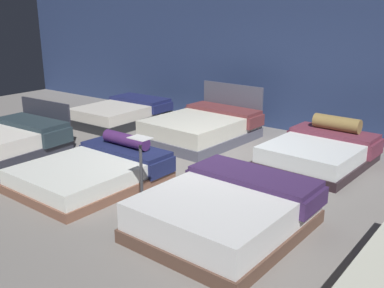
# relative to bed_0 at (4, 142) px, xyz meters

# --- Properties ---
(ground_plane) EXTENTS (18.00, 18.00, 0.02)m
(ground_plane) POSITION_rel_bed_0_xyz_m (3.62, 1.50, -0.25)
(ground_plane) COLOR gray
(showroom_back_wall) EXTENTS (18.00, 0.06, 3.50)m
(showroom_back_wall) POSITION_rel_bed_0_xyz_m (3.62, 4.70, 1.51)
(showroom_back_wall) COLOR navy
(showroom_back_wall) RESTS_ON ground_plane
(bed_0) EXTENTS (1.64, 2.14, 0.85)m
(bed_0) POSITION_rel_bed_0_xyz_m (0.00, 0.00, 0.00)
(bed_0) COLOR #2B2D38
(bed_0) RESTS_ON ground_plane
(bed_1) EXTENTS (1.69, 2.13, 0.64)m
(bed_1) POSITION_rel_bed_0_xyz_m (2.38, 0.05, -0.05)
(bed_1) COLOR brown
(bed_1) RESTS_ON ground_plane
(bed_2) EXTENTS (1.76, 2.05, 0.56)m
(bed_2) POSITION_rel_bed_0_xyz_m (4.81, -0.02, 0.02)
(bed_2) COLOR brown
(bed_2) RESTS_ON ground_plane
(bed_4) EXTENTS (1.52, 2.12, 0.50)m
(bed_4) POSITION_rel_bed_0_xyz_m (0.01, 2.98, -0.01)
(bed_4) COLOR black
(bed_4) RESTS_ON ground_plane
(bed_5) EXTENTS (1.77, 2.26, 1.03)m
(bed_5) POSITION_rel_bed_0_xyz_m (2.37, 2.93, 0.02)
(bed_5) COLOR #4F5060
(bed_5) RESTS_ON ground_plane
(bed_6) EXTENTS (1.63, 2.03, 0.73)m
(bed_6) POSITION_rel_bed_0_xyz_m (4.82, 2.96, -0.01)
(bed_6) COLOR black
(bed_6) RESTS_ON ground_plane
(price_sign) EXTENTS (0.28, 0.24, 1.00)m
(price_sign) POSITION_rel_bed_0_xyz_m (3.62, -0.20, 0.14)
(price_sign) COLOR #3F3F44
(price_sign) RESTS_ON ground_plane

